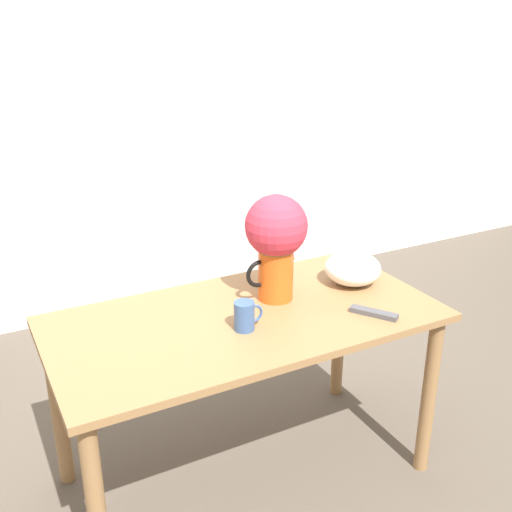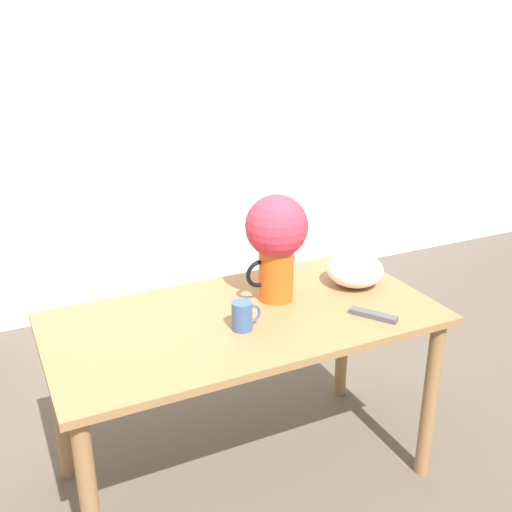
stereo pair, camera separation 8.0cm
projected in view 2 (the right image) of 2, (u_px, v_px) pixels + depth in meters
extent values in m
cube|color=silver|center=(78.00, 114.00, 3.54)|extent=(8.00, 0.05, 2.60)
cube|color=olive|center=(244.00, 319.00, 2.31)|extent=(1.50, 0.76, 0.03)
cylinder|color=olive|center=(91.00, 511.00, 1.91)|extent=(0.06, 0.06, 0.73)
cylinder|color=olive|center=(430.00, 400.00, 2.46)|extent=(0.06, 0.06, 0.73)
cylinder|color=olive|center=(59.00, 403.00, 2.44)|extent=(0.06, 0.06, 0.73)
cylinder|color=olive|center=(343.00, 332.00, 3.00)|extent=(0.06, 0.06, 0.73)
cylinder|color=#E05619|center=(276.00, 273.00, 2.41)|extent=(0.14, 0.14, 0.22)
cone|color=#E05619|center=(290.00, 253.00, 2.40)|extent=(0.05, 0.05, 0.06)
torus|color=black|center=(259.00, 274.00, 2.37)|extent=(0.12, 0.02, 0.12)
sphere|color=#3D7033|center=(277.00, 237.00, 2.35)|extent=(0.19, 0.19, 0.19)
sphere|color=#CC3347|center=(277.00, 226.00, 2.33)|extent=(0.25, 0.25, 0.25)
cylinder|color=#385689|center=(242.00, 316.00, 2.18)|extent=(0.08, 0.08, 0.11)
torus|color=#385689|center=(252.00, 314.00, 2.20)|extent=(0.07, 0.01, 0.07)
ellipsoid|color=white|center=(355.00, 270.00, 2.55)|extent=(0.24, 0.24, 0.14)
cube|color=#4C4C51|center=(373.00, 315.00, 2.29)|extent=(0.14, 0.18, 0.02)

